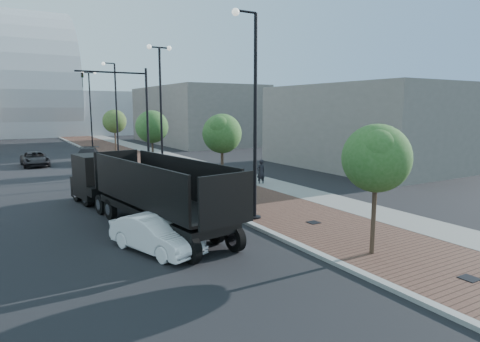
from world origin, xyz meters
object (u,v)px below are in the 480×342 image
dump_truck (125,188)px  white_sedan (156,234)px  dark_car_mid (35,159)px  pedestrian (261,172)px

dump_truck → white_sedan: (-0.49, -5.82, -0.62)m
white_sedan → dark_car_mid: (-1.81, 26.61, -0.02)m
dark_car_mid → dump_truck: bearing=-85.1°
white_sedan → dark_car_mid: 26.67m
dump_truck → white_sedan: dump_truck is taller
white_sedan → dark_car_mid: size_ratio=0.87×
dark_car_mid → pedestrian: size_ratio=2.61×
dump_truck → pedestrian: size_ratio=7.75×
dump_truck → pedestrian: (9.81, 2.94, -0.40)m
dump_truck → white_sedan: bearing=-102.9°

